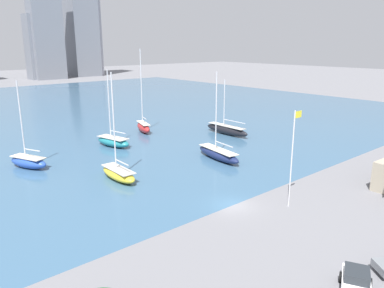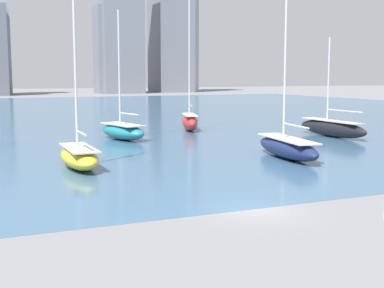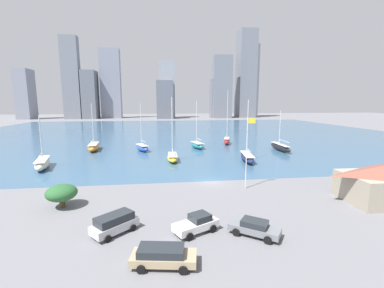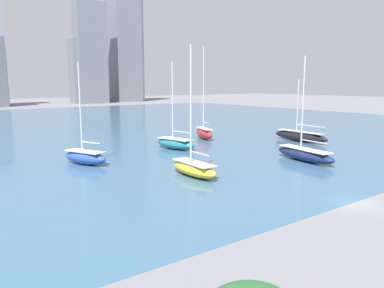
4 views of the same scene
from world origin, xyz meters
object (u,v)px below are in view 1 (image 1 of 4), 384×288
at_px(sailboat_yellow, 118,173).
at_px(parked_pickup_white, 356,284).
at_px(flag_pole, 292,155).
at_px(sailboat_teal, 113,141).
at_px(sailboat_blue, 28,161).
at_px(sailboat_navy, 218,154).
at_px(sailboat_black, 227,130).
at_px(sailboat_red, 143,126).

relative_size(sailboat_yellow, parked_pickup_white, 2.86).
height_order(flag_pole, sailboat_teal, sailboat_teal).
height_order(sailboat_blue, sailboat_yellow, sailboat_yellow).
xyz_separation_m(sailboat_navy, parked_pickup_white, (-15.24, -29.01, -0.02)).
bearing_deg(sailboat_black, sailboat_navy, -139.59).
xyz_separation_m(sailboat_red, sailboat_teal, (-9.88, -5.63, -0.24)).
bearing_deg(parked_pickup_white, flag_pole, 115.80).
bearing_deg(sailboat_navy, sailboat_black, 48.35).
bearing_deg(sailboat_black, sailboat_teal, 163.53).
bearing_deg(parked_pickup_white, sailboat_black, 117.94).
relative_size(flag_pole, sailboat_navy, 0.80).
bearing_deg(sailboat_blue, sailboat_teal, -13.78).
bearing_deg(sailboat_yellow, sailboat_teal, 64.05).
distance_m(sailboat_teal, sailboat_navy, 18.99).
distance_m(sailboat_black, sailboat_blue, 36.12).
bearing_deg(sailboat_yellow, sailboat_black, 17.52).
distance_m(sailboat_navy, parked_pickup_white, 32.77).
height_order(sailboat_navy, parked_pickup_white, sailboat_navy).
height_order(flag_pole, sailboat_navy, sailboat_navy).
relative_size(sailboat_red, sailboat_navy, 1.23).
distance_m(sailboat_black, parked_pickup_white, 48.46).
bearing_deg(parked_pickup_white, sailboat_red, 135.19).
height_order(sailboat_blue, sailboat_teal, sailboat_teal).
bearing_deg(parked_pickup_white, sailboat_navy, 125.45).
bearing_deg(sailboat_teal, sailboat_red, 17.34).
distance_m(flag_pole, sailboat_teal, 34.59).
relative_size(sailboat_teal, sailboat_navy, 0.99).
bearing_deg(sailboat_teal, sailboat_black, -29.44).
relative_size(sailboat_black, sailboat_navy, 0.82).
height_order(sailboat_blue, sailboat_red, sailboat_red).
xyz_separation_m(sailboat_teal, parked_pickup_white, (-6.89, -46.07, -0.03)).
bearing_deg(sailboat_red, sailboat_blue, -144.13).
distance_m(flag_pole, parked_pickup_white, 15.72).
height_order(sailboat_black, sailboat_blue, sailboat_blue).
xyz_separation_m(sailboat_black, parked_pickup_white, (-27.95, -39.58, -0.08)).
bearing_deg(sailboat_red, parked_pickup_white, -90.31).
xyz_separation_m(sailboat_navy, sailboat_yellow, (-15.97, 2.09, -0.02)).
height_order(sailboat_yellow, parked_pickup_white, sailboat_yellow).
bearing_deg(sailboat_red, sailboat_navy, -76.21).
bearing_deg(sailboat_red, sailboat_yellow, -112.69).
distance_m(sailboat_red, sailboat_navy, 22.74).
distance_m(sailboat_blue, sailboat_navy, 27.38).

